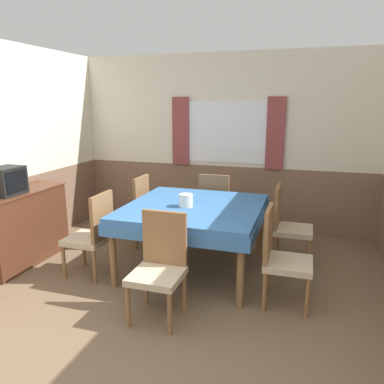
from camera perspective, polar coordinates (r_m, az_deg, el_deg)
The scene contains 12 objects.
wall_back at distance 5.69m, azimuth 4.78°, elevation 7.55°, with size 4.84×0.09×2.60m.
wall_left at distance 5.02m, azimuth -26.88°, elevation 5.30°, with size 0.05×4.26×2.60m.
dining_table at distance 4.24m, azimuth 0.31°, elevation -3.32°, with size 1.52×1.57×0.76m.
chair_left_far at distance 5.10m, azimuth -8.92°, elevation -2.58°, with size 0.44×0.44×0.94m.
chair_head_near at distance 3.39m, azimuth -4.94°, elevation -10.86°, with size 0.44×0.44×0.94m.
chair_right_far at distance 4.60m, azimuth 14.31°, elevation -4.60°, with size 0.44×0.44×0.94m.
chair_right_near at distance 3.66m, azimuth 13.35°, elevation -9.27°, with size 0.44×0.44×0.94m.
chair_head_window at distance 5.25m, azimuth 3.63°, elevation -1.98°, with size 0.44×0.44×0.94m.
chair_left_near at distance 4.27m, azimuth -14.84°, elevation -6.05°, with size 0.44×0.44×0.94m.
sideboard at distance 4.94m, azimuth -24.54°, elevation -4.75°, with size 0.46×1.19×0.88m.
tv at distance 4.66m, azimuth -26.44°, elevation 1.51°, with size 0.29×0.37×0.31m.
vase at distance 4.14m, azimuth -0.93°, elevation -1.27°, with size 0.15×0.15×0.14m.
Camera 1 is at (1.24, -1.64, 1.88)m, focal length 35.00 mm.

